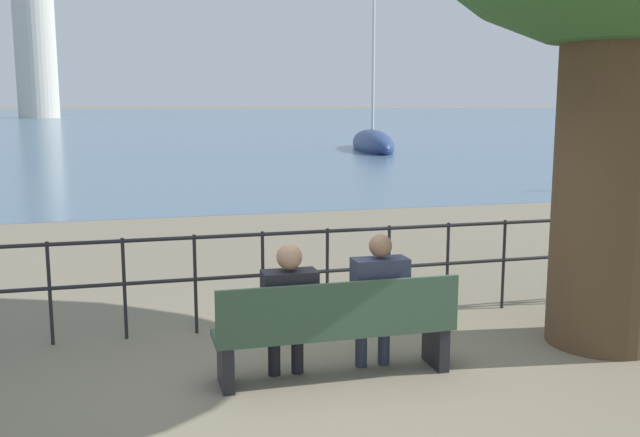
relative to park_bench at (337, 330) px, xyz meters
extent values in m
plane|color=#7A705B|center=(0.00, 0.07, -0.44)|extent=(1000.00, 1000.00, 0.00)
cube|color=slate|center=(0.00, 159.43, -0.44)|extent=(600.00, 300.00, 0.01)
cylinder|color=#4C3823|center=(2.84, 0.22, 1.39)|extent=(1.09, 1.09, 3.66)
cube|color=#334C38|center=(0.00, 0.07, -0.02)|extent=(2.13, 0.45, 0.05)
cube|color=#334C38|center=(0.00, -0.14, 0.23)|extent=(2.13, 0.04, 0.45)
cube|color=black|center=(-0.96, 0.07, -0.24)|extent=(0.10, 0.41, 0.40)
cube|color=black|center=(0.96, 0.07, -0.24)|extent=(0.10, 0.41, 0.40)
cylinder|color=black|center=(-0.51, 0.22, -0.22)|extent=(0.11, 0.11, 0.45)
cylinder|color=black|center=(-0.30, 0.22, -0.22)|extent=(0.11, 0.11, 0.45)
cube|color=black|center=(-0.41, 0.13, 0.06)|extent=(0.40, 0.26, 0.14)
cube|color=black|center=(-0.41, 0.05, 0.27)|extent=(0.47, 0.24, 0.53)
sphere|color=#A87A5B|center=(-0.41, 0.05, 0.66)|extent=(0.22, 0.22, 0.22)
cylinder|color=#2D3347|center=(0.30, 0.22, -0.22)|extent=(0.11, 0.11, 0.45)
cylinder|color=#2D3347|center=(0.52, 0.22, -0.22)|extent=(0.11, 0.11, 0.45)
cube|color=#2D3347|center=(0.41, 0.13, 0.06)|extent=(0.42, 0.26, 0.14)
cube|color=#2D3347|center=(0.41, 0.05, 0.30)|extent=(0.49, 0.24, 0.60)
sphere|color=#846047|center=(0.41, 0.05, 0.71)|extent=(0.21, 0.21, 0.21)
cylinder|color=black|center=(-2.50, 1.59, 0.08)|extent=(0.04, 0.04, 1.05)
cylinder|color=black|center=(-1.78, 1.59, 0.08)|extent=(0.04, 0.04, 1.05)
cylinder|color=black|center=(-1.07, 1.59, 0.08)|extent=(0.04, 0.04, 1.05)
cylinder|color=black|center=(-0.36, 1.59, 0.08)|extent=(0.04, 0.04, 1.05)
cylinder|color=black|center=(0.36, 1.59, 0.08)|extent=(0.04, 0.04, 1.05)
cylinder|color=black|center=(1.07, 1.59, 0.08)|extent=(0.04, 0.04, 1.05)
cylinder|color=black|center=(1.78, 1.59, 0.08)|extent=(0.04, 0.04, 1.05)
cylinder|color=black|center=(2.50, 1.59, 0.08)|extent=(0.04, 0.04, 1.05)
cylinder|color=black|center=(3.21, 1.59, 0.08)|extent=(0.04, 0.04, 1.05)
cylinder|color=black|center=(3.92, 1.59, 0.08)|extent=(0.04, 0.04, 1.05)
cylinder|color=black|center=(0.00, 1.59, 0.58)|extent=(12.13, 0.04, 0.04)
cylinder|color=black|center=(0.00, 1.59, 0.13)|extent=(12.13, 0.04, 0.04)
ellipsoid|color=navy|center=(10.39, 28.98, -0.15)|extent=(3.25, 8.52, 1.48)
cylinder|color=silver|center=(10.39, 28.98, 4.20)|extent=(0.14, 0.14, 7.81)
cylinder|color=beige|center=(-15.37, 117.86, 9.20)|extent=(6.33, 6.33, 19.29)
camera|label=1|loc=(-1.68, -5.71, 1.95)|focal=40.00mm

